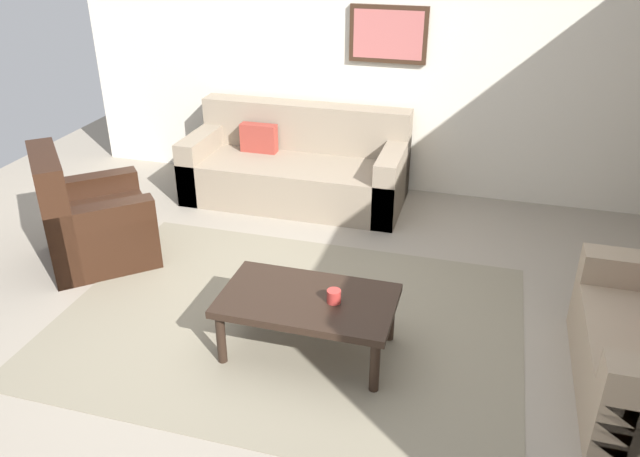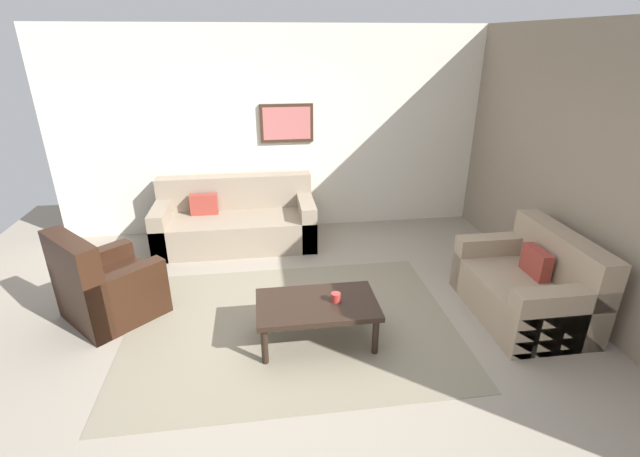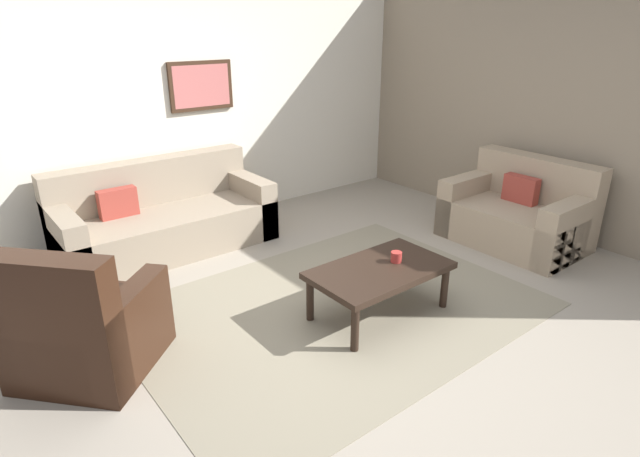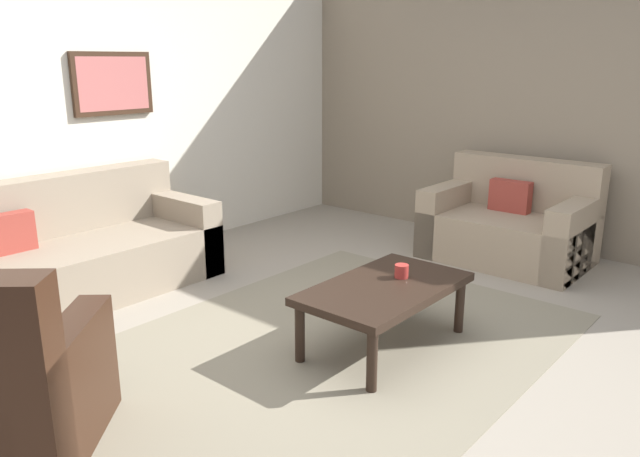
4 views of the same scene
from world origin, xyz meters
name	(u,v)px [view 1 (image 1 of 4)]	position (x,y,z in m)	size (l,w,h in m)	color
ground_plane	(288,322)	(0.00, 0.00, 0.00)	(8.00, 8.00, 0.00)	gray
rear_partition	(370,47)	(0.00, 2.60, 1.40)	(6.00, 0.12, 2.80)	silver
area_rug	(288,321)	(0.00, 0.00, 0.00)	(3.18, 2.33, 0.01)	gray
couch_main	(298,168)	(-0.58, 2.09, 0.30)	(2.10, 0.93, 0.88)	gray
armchair_leather	(88,226)	(-1.82, 0.40, 0.31)	(1.13, 1.13, 0.95)	black
coffee_table	(308,304)	(0.23, -0.26, 0.36)	(1.10, 0.64, 0.41)	black
cup	(334,296)	(0.40, -0.27, 0.45)	(0.09, 0.09, 0.08)	#B2332D
framed_artwork	(388,34)	(0.18, 2.51, 1.54)	(0.73, 0.04, 0.52)	#382316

